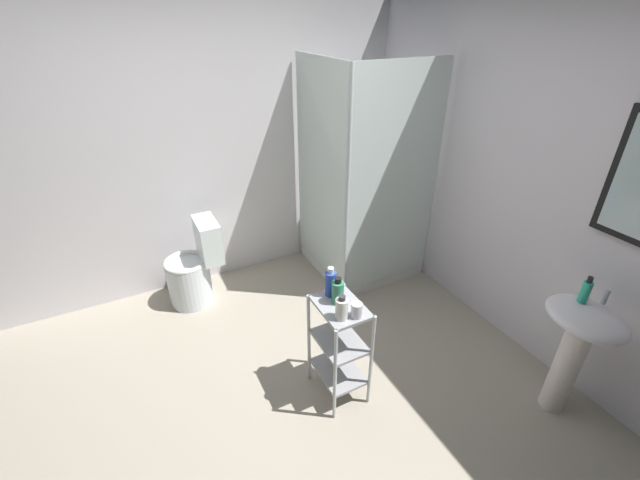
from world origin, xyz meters
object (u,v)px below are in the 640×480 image
rinse_cup (357,310)px  pedestal_sink (577,340)px  toilet (194,270)px  shower_stall (358,230)px  body_wash_bottle_green (338,292)px  shampoo_bottle_blue (331,283)px  storage_cart (339,343)px  lotion_bottle_white (342,309)px  hand_soap_bottle (585,291)px

rinse_cup → pedestal_sink: bearing=61.7°
pedestal_sink → toilet: (-2.23, -1.83, -0.26)m
shower_stall → toilet: shower_stall is taller
body_wash_bottle_green → shampoo_bottle_blue: size_ratio=0.90×
body_wash_bottle_green → storage_cart: bearing=-0.1°
pedestal_sink → lotion_bottle_white: bearing=-117.7°
storage_cart → rinse_cup: bearing=13.6°
pedestal_sink → body_wash_bottle_green: body_wash_bottle_green is taller
toilet → shampoo_bottle_blue: shampoo_bottle_blue is taller
hand_soap_bottle → lotion_bottle_white: bearing=-114.8°
shower_stall → toilet: 1.55m
storage_cart → lotion_bottle_white: lotion_bottle_white is taller
pedestal_sink → body_wash_bottle_green: size_ratio=4.48×
lotion_bottle_white → pedestal_sink: bearing=62.3°
body_wash_bottle_green → lotion_bottle_white: 0.15m
toilet → shampoo_bottle_blue: bearing=24.7°
shower_stall → hand_soap_bottle: (1.91, 0.33, 0.42)m
hand_soap_bottle → body_wash_bottle_green: size_ratio=0.96×
toilet → hand_soap_bottle: hand_soap_bottle is taller
toilet → rinse_cup: size_ratio=7.95×
hand_soap_bottle → rinse_cup: 1.33m
rinse_cup → hand_soap_bottle: bearing=64.8°
toilet → storage_cart: 1.60m
shampoo_bottle_blue → lotion_bottle_white: bearing=-12.5°
storage_cart → hand_soap_bottle: hand_soap_bottle is taller
pedestal_sink → toilet: size_ratio=1.07×
toilet → lotion_bottle_white: bearing=20.0°
storage_cart → body_wash_bottle_green: body_wash_bottle_green is taller
lotion_bottle_white → rinse_cup: 0.09m
shower_stall → hand_soap_bottle: shower_stall is taller
lotion_bottle_white → rinse_cup: lotion_bottle_white is taller
shower_stall → toilet: (-0.26, -1.52, -0.15)m
shower_stall → toilet: size_ratio=2.63×
shower_stall → shampoo_bottle_blue: bearing=-39.6°
storage_cart → shampoo_bottle_blue: bearing=-179.0°
shower_stall → shampoo_bottle_blue: shower_stall is taller
body_wash_bottle_green → shower_stall: bearing=142.6°
toilet → rinse_cup: 1.79m
body_wash_bottle_green → lotion_bottle_white: size_ratio=1.14×
toilet → shampoo_bottle_blue: size_ratio=3.76×
toilet → pedestal_sink: bearing=39.3°
body_wash_bottle_green → pedestal_sink: bearing=56.5°
pedestal_sink → hand_soap_bottle: 0.31m
storage_cart → body_wash_bottle_green: size_ratio=4.09×
storage_cart → lotion_bottle_white: bearing=-26.9°
toilet → storage_cart: toilet is taller
pedestal_sink → rinse_cup: bearing=-118.3°
pedestal_sink → toilet: 2.89m
body_wash_bottle_green → rinse_cup: (0.17, 0.03, -0.03)m
toilet → rinse_cup: (1.60, 0.65, 0.47)m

